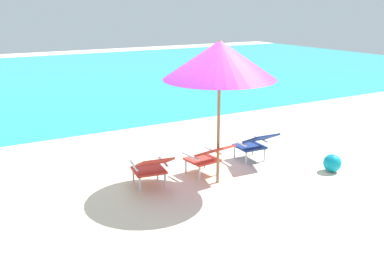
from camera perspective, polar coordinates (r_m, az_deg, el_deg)
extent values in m
plane|color=beige|center=(11.42, -8.38, 0.28)|extent=(40.00, 40.00, 0.00)
cube|color=#28B2B7|center=(19.65, -18.00, 6.15)|extent=(40.00, 18.00, 0.01)
cube|color=red|center=(7.57, -5.64, -5.46)|extent=(0.58, 0.57, 0.04)
cube|color=red|center=(7.15, -4.85, -4.44)|extent=(0.59, 0.58, 0.27)
cylinder|color=silver|center=(7.76, -7.62, -6.17)|extent=(0.04, 0.04, 0.26)
cylinder|color=silver|center=(7.87, -4.50, -5.76)|extent=(0.04, 0.04, 0.26)
cylinder|color=silver|center=(7.38, -6.78, -7.31)|extent=(0.04, 0.04, 0.26)
cylinder|color=silver|center=(7.50, -3.52, -6.86)|extent=(0.04, 0.04, 0.26)
cube|color=silver|center=(7.46, -7.58, -4.85)|extent=(0.10, 0.50, 0.03)
cube|color=silver|center=(7.60, -3.78, -4.37)|extent=(0.10, 0.50, 0.03)
cube|color=red|center=(8.03, 1.33, -4.11)|extent=(0.57, 0.55, 0.04)
cube|color=red|center=(7.68, 3.01, -2.96)|extent=(0.57, 0.57, 0.27)
cylinder|color=silver|center=(8.12, -0.82, -5.02)|extent=(0.04, 0.04, 0.26)
cylinder|color=silver|center=(8.37, 1.64, -4.38)|extent=(0.04, 0.04, 0.26)
cylinder|color=silver|center=(7.81, 0.98, -5.89)|extent=(0.04, 0.04, 0.26)
cylinder|color=silver|center=(8.06, 3.48, -5.20)|extent=(0.04, 0.04, 0.26)
cube|color=silver|center=(7.85, -0.17, -3.67)|extent=(0.08, 0.50, 0.03)
cube|color=silver|center=(8.15, 2.79, -2.95)|extent=(0.08, 0.50, 0.03)
cube|color=navy|center=(8.84, 7.50, -2.37)|extent=(0.55, 0.53, 0.04)
cube|color=navy|center=(8.48, 8.94, -1.32)|extent=(0.55, 0.55, 0.27)
cylinder|color=silver|center=(8.94, 5.54, -3.12)|extent=(0.04, 0.04, 0.26)
cylinder|color=silver|center=(9.17, 7.88, -2.71)|extent=(0.04, 0.04, 0.26)
cylinder|color=silver|center=(8.61, 7.03, -3.92)|extent=(0.04, 0.04, 0.26)
cylinder|color=silver|center=(8.85, 9.41, -3.46)|extent=(0.04, 0.04, 0.26)
cube|color=silver|center=(8.67, 6.10, -1.87)|extent=(0.06, 0.50, 0.03)
cube|color=silver|center=(8.95, 8.91, -1.40)|extent=(0.06, 0.50, 0.03)
cylinder|color=olive|center=(7.46, 3.45, -0.47)|extent=(0.05, 0.05, 1.86)
cone|color=purple|center=(7.22, 3.61, 8.82)|extent=(2.65, 2.65, 0.65)
sphere|color=#4C3823|center=(7.19, 3.65, 11.07)|extent=(0.07, 0.07, 0.07)
sphere|color=#0A93AD|center=(8.59, 17.75, -4.35)|extent=(0.33, 0.33, 0.33)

